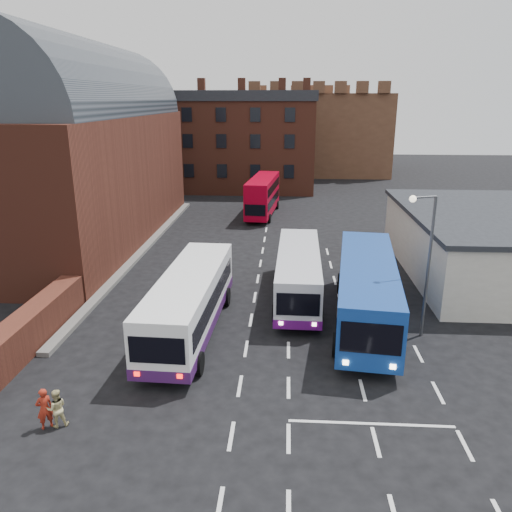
# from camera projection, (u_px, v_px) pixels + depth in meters

# --- Properties ---
(ground) EXTENTS (180.00, 180.00, 0.00)m
(ground) POSITION_uv_depth(u_px,v_px,m) (242.00, 376.00, 21.25)
(ground) COLOR black
(railway_station) EXTENTS (12.00, 28.00, 16.00)m
(railway_station) POSITION_uv_depth(u_px,v_px,m) (71.00, 146.00, 39.85)
(railway_station) COLOR #602B1E
(railway_station) RESTS_ON ground
(forecourt_wall) EXTENTS (1.20, 10.00, 1.80)m
(forecourt_wall) POSITION_uv_depth(u_px,v_px,m) (30.00, 329.00, 23.48)
(forecourt_wall) COLOR #602B1E
(forecourt_wall) RESTS_ON ground
(cream_building) EXTENTS (10.40, 16.40, 4.25)m
(cream_building) POSITION_uv_depth(u_px,v_px,m) (485.00, 243.00, 33.04)
(cream_building) COLOR beige
(cream_building) RESTS_ON ground
(brick_terrace) EXTENTS (22.00, 10.00, 11.00)m
(brick_terrace) POSITION_uv_depth(u_px,v_px,m) (227.00, 146.00, 63.72)
(brick_terrace) COLOR brown
(brick_terrace) RESTS_ON ground
(castle_keep) EXTENTS (22.00, 22.00, 12.00)m
(castle_keep) POSITION_uv_depth(u_px,v_px,m) (313.00, 132.00, 81.90)
(castle_keep) COLOR brown
(castle_keep) RESTS_ON ground
(bus_white_outbound) EXTENTS (3.17, 11.31, 3.06)m
(bus_white_outbound) POSITION_uv_depth(u_px,v_px,m) (190.00, 299.00, 24.73)
(bus_white_outbound) COLOR white
(bus_white_outbound) RESTS_ON ground
(bus_white_inbound) EXTENTS (2.83, 10.54, 2.86)m
(bus_white_inbound) POSITION_uv_depth(u_px,v_px,m) (298.00, 271.00, 29.02)
(bus_white_inbound) COLOR silver
(bus_white_inbound) RESTS_ON ground
(bus_blue) EXTENTS (4.23, 12.44, 3.33)m
(bus_blue) POSITION_uv_depth(u_px,v_px,m) (367.00, 288.00, 25.72)
(bus_blue) COLOR navy
(bus_blue) RESTS_ON ground
(bus_red_double) EXTENTS (3.12, 9.72, 3.82)m
(bus_red_double) POSITION_uv_depth(u_px,v_px,m) (263.00, 196.00, 49.75)
(bus_red_double) COLOR #A40019
(bus_red_double) RESTS_ON ground
(street_lamp) EXTENTS (1.37, 0.67, 7.13)m
(street_lamp) POSITION_uv_depth(u_px,v_px,m) (425.00, 254.00, 23.50)
(street_lamp) COLOR #4E4F52
(street_lamp) RESTS_ON ground
(pedestrian_red) EXTENTS (0.68, 0.67, 1.58)m
(pedestrian_red) POSITION_uv_depth(u_px,v_px,m) (44.00, 408.00, 17.67)
(pedestrian_red) COLOR #9E2516
(pedestrian_red) RESTS_ON ground
(pedestrian_beige) EXTENTS (0.88, 0.80, 1.46)m
(pedestrian_beige) POSITION_uv_depth(u_px,v_px,m) (57.00, 408.00, 17.79)
(pedestrian_beige) COLOR #C8BA7E
(pedestrian_beige) RESTS_ON ground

